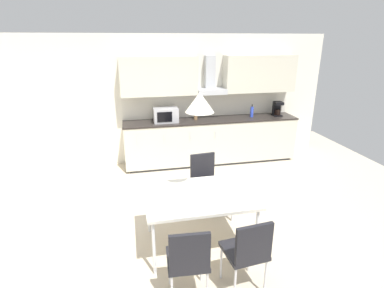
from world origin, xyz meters
The scene contains 14 objects.
ground_plane centered at (0.00, 0.00, -0.01)m, with size 9.34×7.56×0.02m, color beige.
wall_back centered at (0.00, 2.57, 1.30)m, with size 7.47×0.10×2.60m, color silver.
kitchen_counter centered at (1.21, 2.22, 0.47)m, with size 3.59×0.62×0.94m.
backsplash_tile centered at (1.21, 2.51, 1.17)m, with size 3.57×0.02×0.46m, color silver.
upper_wall_cabinets centered at (1.21, 2.35, 1.81)m, with size 3.57×0.40×0.74m.
microwave centered at (0.26, 2.22, 1.08)m, with size 0.48×0.35×0.28m.
coffee_maker centered at (2.67, 2.25, 1.09)m, with size 0.18×0.19×0.30m.
bottle_brown centered at (0.88, 2.26, 1.02)m, with size 0.08×0.08×0.20m.
bottle_blue centered at (2.09, 2.23, 1.05)m, with size 0.07×0.07×0.27m.
dining_table centered at (0.33, -0.41, 0.68)m, with size 1.31×0.93×0.72m.
chair_near_right centered at (0.63, -1.25, 0.53)m, with size 0.44×0.44×0.87m.
chair_near_left centered at (0.03, -1.25, 0.53)m, with size 0.43×0.43×0.87m.
chair_far_right centered at (0.61, 0.44, 0.53)m, with size 0.44×0.44×0.87m.
pendant_lamp centered at (0.33, -0.41, 1.85)m, with size 0.32×0.32×0.22m, color silver.
Camera 1 is at (-0.42, -3.53, 2.50)m, focal length 28.00 mm.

